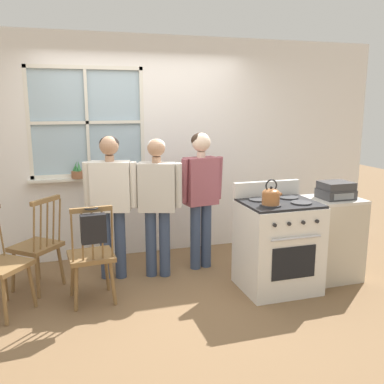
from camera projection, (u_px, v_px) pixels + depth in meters
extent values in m
plane|color=brown|center=(174.00, 296.00, 4.28)|extent=(16.00, 16.00, 0.00)
cube|color=white|center=(261.00, 144.00, 5.78)|extent=(3.20, 0.06, 2.70)
cube|color=white|center=(92.00, 217.00, 5.29)|extent=(1.35, 0.06, 1.02)
cube|color=white|center=(83.00, 48.00, 4.88)|extent=(1.35, 0.06, 0.38)
cube|color=silver|center=(90.00, 179.00, 5.11)|extent=(1.41, 0.10, 0.03)
cube|color=#9EB7C6|center=(87.00, 122.00, 5.06)|extent=(1.29, 0.01, 1.24)
cube|color=silver|center=(87.00, 122.00, 5.03)|extent=(0.04, 0.02, 1.30)
cube|color=silver|center=(87.00, 122.00, 5.03)|extent=(1.35, 0.02, 0.04)
cube|color=silver|center=(28.00, 123.00, 4.84)|extent=(0.04, 0.03, 1.30)
cube|color=silver|center=(142.00, 122.00, 5.22)|extent=(0.04, 0.03, 1.30)
cube|color=silver|center=(84.00, 67.00, 4.91)|extent=(1.35, 0.03, 0.04)
cube|color=silver|center=(90.00, 175.00, 5.16)|extent=(1.35, 0.03, 0.04)
cube|color=olive|center=(91.00, 256.00, 4.11)|extent=(0.45, 0.43, 0.04)
cylinder|color=olive|center=(107.00, 271.00, 4.36)|extent=(0.07, 0.07, 0.44)
cylinder|color=olive|center=(72.00, 276.00, 4.24)|extent=(0.07, 0.07, 0.44)
cylinder|color=olive|center=(113.00, 283.00, 4.07)|extent=(0.07, 0.07, 0.44)
cylinder|color=olive|center=(76.00, 289.00, 3.95)|extent=(0.07, 0.07, 0.44)
cylinder|color=olive|center=(112.00, 235.00, 3.96)|extent=(0.02, 0.07, 0.49)
cylinder|color=olive|center=(102.00, 236.00, 3.93)|extent=(0.02, 0.07, 0.49)
cylinder|color=olive|center=(92.00, 237.00, 3.90)|extent=(0.02, 0.07, 0.49)
cylinder|color=olive|center=(82.00, 238.00, 3.87)|extent=(0.02, 0.07, 0.49)
cylinder|color=olive|center=(72.00, 239.00, 3.84)|extent=(0.02, 0.07, 0.49)
cube|color=olive|center=(91.00, 209.00, 3.85)|extent=(0.38, 0.07, 0.04)
cube|color=olive|center=(36.00, 247.00, 4.38)|extent=(0.58, 0.58, 0.04)
cylinder|color=olive|center=(38.00, 261.00, 4.64)|extent=(0.05, 0.09, 0.44)
cylinder|color=olive|center=(13.00, 272.00, 4.34)|extent=(0.09, 0.05, 0.44)
cylinder|color=olive|center=(61.00, 265.00, 4.51)|extent=(0.09, 0.05, 0.44)
cylinder|color=olive|center=(38.00, 277.00, 4.21)|extent=(0.05, 0.09, 0.44)
cylinder|color=olive|center=(60.00, 221.00, 4.42)|extent=(0.06, 0.06, 0.49)
cylinder|color=olive|center=(53.00, 223.00, 4.34)|extent=(0.06, 0.06, 0.49)
cylinder|color=olive|center=(47.00, 226.00, 4.26)|extent=(0.06, 0.06, 0.49)
cylinder|color=olive|center=(41.00, 228.00, 4.18)|extent=(0.06, 0.06, 0.49)
cylinder|color=olive|center=(34.00, 230.00, 4.10)|extent=(0.06, 0.06, 0.49)
cube|color=olive|center=(45.00, 200.00, 4.21)|extent=(0.28, 0.31, 0.04)
cube|color=olive|center=(3.00, 266.00, 3.86)|extent=(0.57, 0.58, 0.04)
cylinder|color=olive|center=(5.00, 301.00, 3.69)|extent=(0.06, 0.09, 0.44)
cylinder|color=olive|center=(32.00, 286.00, 4.01)|extent=(0.09, 0.06, 0.44)
cylinder|color=olive|center=(5.00, 281.00, 4.12)|extent=(0.06, 0.09, 0.44)
cylinder|color=olive|center=(1.00, 233.00, 4.03)|extent=(0.07, 0.06, 0.49)
cylinder|color=#384766|center=(106.00, 245.00, 4.67)|extent=(0.12, 0.12, 0.76)
cylinder|color=#384766|center=(120.00, 244.00, 4.67)|extent=(0.12, 0.12, 0.76)
cube|color=white|center=(111.00, 186.00, 4.54)|extent=(0.45, 0.31, 0.53)
cylinder|color=white|center=(87.00, 185.00, 4.50)|extent=(0.10, 0.13, 0.50)
cylinder|color=white|center=(133.00, 185.00, 4.52)|extent=(0.10, 0.13, 0.50)
cylinder|color=tan|center=(110.00, 158.00, 4.48)|extent=(0.10, 0.10, 0.06)
sphere|color=tan|center=(109.00, 146.00, 4.45)|extent=(0.20, 0.20, 0.20)
ellipsoid|color=black|center=(109.00, 144.00, 4.46)|extent=(0.21, 0.21, 0.17)
cylinder|color=#384766|center=(151.00, 243.00, 4.72)|extent=(0.12, 0.12, 0.75)
cylinder|color=#384766|center=(165.00, 243.00, 4.72)|extent=(0.12, 0.12, 0.75)
cube|color=beige|center=(157.00, 187.00, 4.59)|extent=(0.44, 0.32, 0.53)
cylinder|color=beige|center=(135.00, 185.00, 4.57)|extent=(0.10, 0.13, 0.49)
cylinder|color=beige|center=(179.00, 185.00, 4.57)|extent=(0.10, 0.13, 0.49)
cylinder|color=tan|center=(156.00, 160.00, 4.53)|extent=(0.10, 0.10, 0.06)
sphere|color=tan|center=(156.00, 148.00, 4.51)|extent=(0.19, 0.19, 0.19)
ellipsoid|color=silver|center=(156.00, 146.00, 4.52)|extent=(0.19, 0.19, 0.16)
cylinder|color=#384766|center=(195.00, 237.00, 4.93)|extent=(0.12, 0.12, 0.76)
cylinder|color=#384766|center=(206.00, 235.00, 4.99)|extent=(0.12, 0.12, 0.76)
cube|color=#934C56|center=(201.00, 181.00, 4.83)|extent=(0.39, 0.27, 0.54)
cylinder|color=#934C56|center=(184.00, 181.00, 4.71)|extent=(0.09, 0.12, 0.50)
cylinder|color=#934C56|center=(219.00, 178.00, 4.90)|extent=(0.09, 0.12, 0.50)
cylinder|color=beige|center=(201.00, 155.00, 4.77)|extent=(0.10, 0.10, 0.06)
sphere|color=beige|center=(201.00, 142.00, 4.74)|extent=(0.21, 0.21, 0.21)
ellipsoid|color=#332319|center=(201.00, 140.00, 4.75)|extent=(0.21, 0.21, 0.17)
cube|color=white|center=(278.00, 247.00, 4.38)|extent=(0.75, 0.64, 0.90)
cube|color=black|center=(280.00, 203.00, 4.29)|extent=(0.73, 0.61, 0.02)
cylinder|color=#2D2D30|center=(271.00, 205.00, 4.12)|extent=(0.20, 0.20, 0.02)
cylinder|color=#2D2D30|center=(301.00, 203.00, 4.22)|extent=(0.20, 0.20, 0.02)
cylinder|color=#2D2D30|center=(259.00, 200.00, 4.36)|extent=(0.20, 0.20, 0.02)
cylinder|color=#2D2D30|center=(288.00, 198.00, 4.45)|extent=(0.20, 0.20, 0.02)
cube|color=white|center=(267.00, 189.00, 4.54)|extent=(0.75, 0.06, 0.16)
cube|color=black|center=(294.00, 263.00, 4.09)|extent=(0.46, 0.01, 0.32)
cylinder|color=silver|center=(296.00, 238.00, 4.02)|extent=(0.52, 0.02, 0.02)
cylinder|color=#232326|center=(275.00, 225.00, 3.94)|extent=(0.04, 0.02, 0.04)
cylinder|color=#232326|center=(289.00, 224.00, 3.98)|extent=(0.04, 0.02, 0.04)
cylinder|color=#232326|center=(303.00, 223.00, 4.03)|extent=(0.04, 0.02, 0.04)
cylinder|color=#232326|center=(317.00, 221.00, 4.07)|extent=(0.04, 0.02, 0.04)
cylinder|color=#A86638|center=(271.00, 198.00, 4.10)|extent=(0.17, 0.17, 0.12)
ellipsoid|color=#A86638|center=(271.00, 192.00, 4.09)|extent=(0.16, 0.16, 0.07)
sphere|color=black|center=(271.00, 188.00, 4.08)|extent=(0.03, 0.03, 0.03)
cylinder|color=#A86638|center=(278.00, 196.00, 4.12)|extent=(0.08, 0.03, 0.07)
torus|color=black|center=(271.00, 186.00, 4.08)|extent=(0.12, 0.01, 0.12)
cylinder|color=#935B3D|center=(78.00, 175.00, 5.05)|extent=(0.15, 0.15, 0.08)
cylinder|color=#33261C|center=(78.00, 172.00, 5.04)|extent=(0.13, 0.13, 0.01)
cone|color=#388447|center=(79.00, 166.00, 5.04)|extent=(0.05, 0.04, 0.12)
cone|color=#388447|center=(77.00, 169.00, 5.06)|extent=(0.04, 0.05, 0.06)
cone|color=#388447|center=(75.00, 166.00, 5.03)|extent=(0.07, 0.04, 0.13)
cone|color=#388447|center=(76.00, 169.00, 5.01)|extent=(0.04, 0.04, 0.07)
cone|color=#388447|center=(79.00, 168.00, 5.02)|extent=(0.05, 0.05, 0.10)
cube|color=black|center=(93.00, 229.00, 3.80)|extent=(0.23, 0.11, 0.26)
torus|color=black|center=(91.00, 208.00, 3.84)|extent=(0.13, 0.13, 0.01)
cube|color=beige|center=(331.00, 239.00, 4.67)|extent=(0.55, 0.50, 0.87)
cube|color=beige|center=(334.00, 199.00, 4.57)|extent=(0.55, 0.50, 0.03)
cube|color=#38383A|center=(336.00, 194.00, 4.54)|extent=(0.34, 0.28, 0.10)
cube|color=#38383A|center=(336.00, 186.00, 4.52)|extent=(0.32, 0.27, 0.08)
cube|color=gray|center=(344.00, 197.00, 4.41)|extent=(0.24, 0.01, 0.06)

